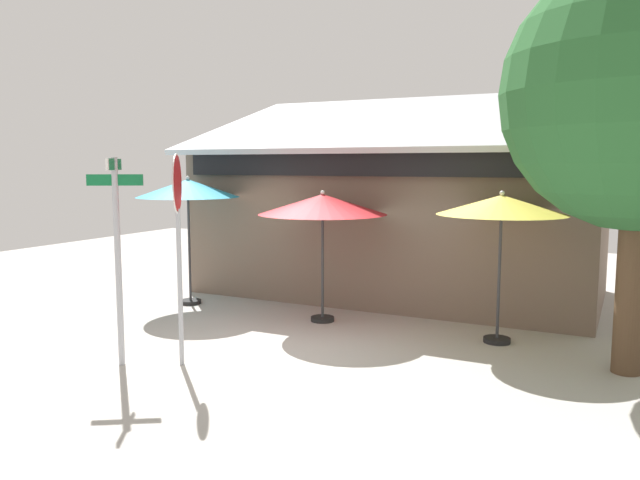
{
  "coord_description": "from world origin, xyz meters",
  "views": [
    {
      "loc": [
        4.92,
        -8.48,
        2.92
      ],
      "look_at": [
        0.06,
        1.2,
        1.6
      ],
      "focal_mm": 34.91,
      "sensor_mm": 36.0,
      "label": 1
    }
  ],
  "objects_px": {
    "patio_umbrella_crimson_center": "(323,205)",
    "patio_umbrella_mustard_right": "(502,207)",
    "stop_sign": "(178,217)",
    "street_sign_post": "(117,241)",
    "patio_umbrella_teal_left": "(188,190)"
  },
  "relations": [
    {
      "from": "stop_sign",
      "to": "patio_umbrella_crimson_center",
      "type": "xyz_separation_m",
      "value": [
        0.7,
        3.22,
        -0.0
      ]
    },
    {
      "from": "patio_umbrella_mustard_right",
      "to": "street_sign_post",
      "type": "bearing_deg",
      "value": -142.2
    },
    {
      "from": "patio_umbrella_teal_left",
      "to": "patio_umbrella_mustard_right",
      "type": "relative_size",
      "value": 1.07
    },
    {
      "from": "street_sign_post",
      "to": "patio_umbrella_teal_left",
      "type": "height_order",
      "value": "street_sign_post"
    },
    {
      "from": "stop_sign",
      "to": "patio_umbrella_crimson_center",
      "type": "bearing_deg",
      "value": 77.64
    },
    {
      "from": "patio_umbrella_teal_left",
      "to": "patio_umbrella_crimson_center",
      "type": "distance_m",
      "value": 3.15
    },
    {
      "from": "stop_sign",
      "to": "patio_umbrella_mustard_right",
      "type": "xyz_separation_m",
      "value": [
        3.91,
        3.24,
        0.07
      ]
    },
    {
      "from": "stop_sign",
      "to": "patio_umbrella_mustard_right",
      "type": "height_order",
      "value": "stop_sign"
    },
    {
      "from": "patio_umbrella_teal_left",
      "to": "patio_umbrella_crimson_center",
      "type": "bearing_deg",
      "value": -1.13
    },
    {
      "from": "street_sign_post",
      "to": "patio_umbrella_mustard_right",
      "type": "height_order",
      "value": "street_sign_post"
    },
    {
      "from": "street_sign_post",
      "to": "stop_sign",
      "type": "relative_size",
      "value": 0.98
    },
    {
      "from": "stop_sign",
      "to": "patio_umbrella_crimson_center",
      "type": "distance_m",
      "value": 3.29
    },
    {
      "from": "street_sign_post",
      "to": "patio_umbrella_crimson_center",
      "type": "xyz_separation_m",
      "value": [
        1.49,
        3.62,
        0.35
      ]
    },
    {
      "from": "street_sign_post",
      "to": "patio_umbrella_mustard_right",
      "type": "xyz_separation_m",
      "value": [
        4.69,
        3.64,
        0.42
      ]
    },
    {
      "from": "patio_umbrella_crimson_center",
      "to": "patio_umbrella_mustard_right",
      "type": "relative_size",
      "value": 0.98
    }
  ]
}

